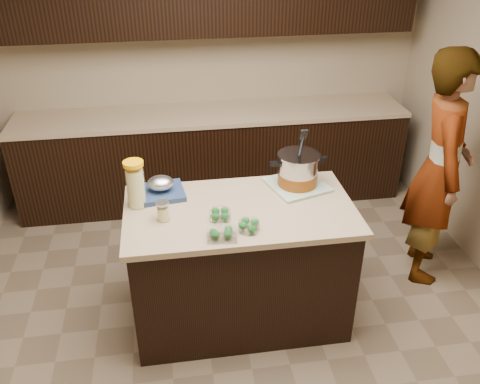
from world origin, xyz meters
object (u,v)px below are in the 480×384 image
at_px(island, 240,264).
at_px(lemonade_pitcher, 136,186).
at_px(person, 440,169).
at_px(stock_pot, 298,171).

relative_size(island, lemonade_pitcher, 4.76).
bearing_deg(lemonade_pitcher, island, -11.97).
relative_size(island, person, 0.82).
height_order(island, stock_pot, stock_pot).
height_order(stock_pot, lemonade_pitcher, stock_pot).
bearing_deg(person, island, 121.72).
height_order(island, person, person).
bearing_deg(lemonade_pitcher, person, 5.02).
bearing_deg(stock_pot, lemonade_pitcher, -178.43).
xyz_separation_m(island, stock_pot, (0.43, 0.22, 0.56)).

